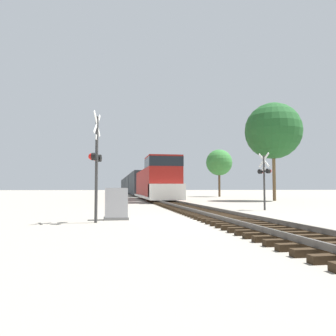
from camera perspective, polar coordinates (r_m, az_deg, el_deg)
The scene contains 8 objects.
ground_plane at distance 14.49m, azimuth 9.91°, elevation -8.90°, with size 400.00×400.00×0.00m, color gray.
rail_track_bed at distance 14.47m, azimuth 9.91°, elevation -8.36°, with size 2.60×160.00×0.31m.
freight_train at distance 71.81m, azimuth -5.98°, elevation -2.92°, with size 3.16×87.54×4.39m.
crossing_signal_near at distance 13.42m, azimuth -12.44°, elevation 1.32°, with size 0.50×1.01×4.42m.
crossing_signal_far at distance 21.31m, azimuth 16.45°, elevation -1.15°, with size 0.56×1.01×3.58m.
relay_cabinet at distance 14.46m, azimuth -8.98°, elevation -6.22°, with size 1.07×0.64×1.38m.
tree_far_right at distance 37.59m, azimuth 17.85°, elevation 6.15°, with size 6.10×6.10×10.63m.
tree_mid_background at distance 52.64m, azimuth 8.90°, elevation 0.94°, with size 4.14×4.14×7.50m.
Camera 1 is at (-4.86, -13.58, 1.38)m, focal length 35.00 mm.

